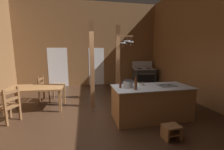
{
  "coord_description": "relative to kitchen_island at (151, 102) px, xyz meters",
  "views": [
    {
      "loc": [
        -0.31,
        -3.97,
        1.88
      ],
      "look_at": [
        0.55,
        0.5,
        1.14
      ],
      "focal_mm": 23.48,
      "sensor_mm": 36.0,
      "label": 1
    }
  ],
  "objects": [
    {
      "name": "support_post_center",
      "position": [
        -1.56,
        1.19,
        0.95
      ],
      "size": [
        0.14,
        0.14,
        2.82
      ],
      "color": "brown",
      "rests_on": "ground_plane"
    },
    {
      "name": "glazed_panel_back_right",
      "position": [
        -1.14,
        4.49,
        0.57
      ],
      "size": [
        0.84,
        0.01,
        2.05
      ],
      "primitive_type": "cube",
      "color": "white",
      "rests_on": "ground_plane"
    },
    {
      "name": "dining_table",
      "position": [
        -3.37,
        1.33,
        0.19
      ],
      "size": [
        1.73,
        0.96,
        0.74
      ],
      "color": "olive",
      "rests_on": "ground_plane"
    },
    {
      "name": "kitchen_island",
      "position": [
        0.0,
        0.0,
        0.0
      ],
      "size": [
        2.18,
        1.0,
        0.92
      ],
      "color": "olive",
      "rests_on": "ground_plane"
    },
    {
      "name": "bottle_short_on_counter",
      "position": [
        -0.57,
        -0.26,
        0.59
      ],
      "size": [
        0.07,
        0.07,
        0.34
      ],
      "color": "#56331E",
      "rests_on": "kitchen_island"
    },
    {
      "name": "bottle_tall_on_counter",
      "position": [
        -0.89,
        0.02,
        0.58
      ],
      "size": [
        0.07,
        0.07,
        0.29
      ],
      "color": "#56331E",
      "rests_on": "kitchen_island"
    },
    {
      "name": "ladderback_chair_by_post",
      "position": [
        -3.32,
        2.14,
        -0.01
      ],
      "size": [
        0.51,
        0.51,
        0.95
      ],
      "color": "brown",
      "rests_on": "ground_plane"
    },
    {
      "name": "wall_back",
      "position": [
        -1.51,
        4.57,
        1.77
      ],
      "size": [
        8.24,
        0.14,
        4.47
      ],
      "primitive_type": "cube",
      "color": "brown",
      "rests_on": "ground_plane"
    },
    {
      "name": "stove_range",
      "position": [
        1.4,
        3.82,
        0.02
      ],
      "size": [
        1.2,
        0.9,
        1.32
      ],
      "color": "#313131",
      "rests_on": "ground_plane"
    },
    {
      "name": "support_post_with_pot_rack",
      "position": [
        -0.51,
        1.78,
        1.07
      ],
      "size": [
        0.67,
        0.26,
        2.82
      ],
      "color": "brown",
      "rests_on": "ground_plane"
    },
    {
      "name": "stockpot_on_counter",
      "position": [
        -0.67,
        0.03,
        0.56
      ],
      "size": [
        0.33,
        0.26,
        0.19
      ],
      "color": "#A8AAB2",
      "rests_on": "kitchen_island"
    },
    {
      "name": "glazed_door_back_left",
      "position": [
        -3.19,
        4.49,
        0.57
      ],
      "size": [
        1.0,
        0.01,
        2.05
      ],
      "primitive_type": "cube",
      "color": "white",
      "rests_on": "ground_plane"
    },
    {
      "name": "ladderback_chair_near_window",
      "position": [
        -3.82,
        0.49,
        -0.01
      ],
      "size": [
        0.6,
        0.6,
        0.95
      ],
      "color": "brown",
      "rests_on": "ground_plane"
    },
    {
      "name": "ground_plane",
      "position": [
        -1.51,
        0.33,
        -0.51
      ],
      "size": [
        8.24,
        9.15,
        0.1
      ],
      "primitive_type": "cube",
      "color": "#382316"
    },
    {
      "name": "step_stool",
      "position": [
        -0.01,
        -1.01,
        -0.28
      ],
      "size": [
        0.38,
        0.31,
        0.3
      ],
      "color": "brown",
      "rests_on": "ground_plane"
    },
    {
      "name": "wall_right",
      "position": [
        2.28,
        0.33,
        1.77
      ],
      "size": [
        0.14,
        9.15,
        4.47
      ],
      "primitive_type": "cube",
      "color": "brown",
      "rests_on": "ground_plane"
    },
    {
      "name": "mixing_bowl_on_counter",
      "position": [
        -0.25,
        0.21,
        0.5
      ],
      "size": [
        0.2,
        0.2,
        0.07
      ],
      "color": "silver",
      "rests_on": "kitchen_island"
    }
  ]
}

